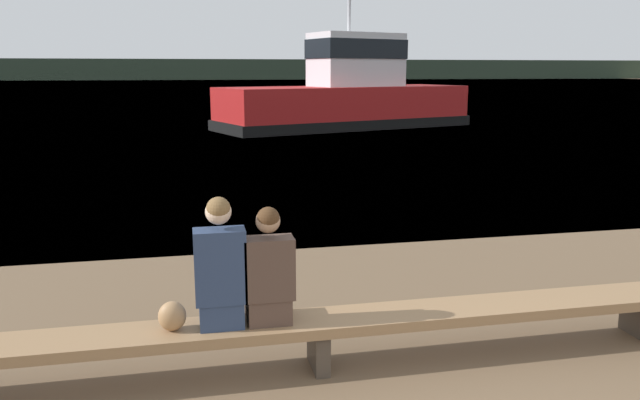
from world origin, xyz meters
name	(u,v)px	position (x,y,z in m)	size (l,w,h in m)	color
water_surface	(194,82)	(0.00, 126.24, 0.00)	(240.00, 240.00, 0.00)	teal
far_shoreline	(191,69)	(0.00, 163.65, 2.53)	(600.00, 12.00, 5.06)	#2D3D2D
bench_main	(318,327)	(-0.63, 2.74, 0.36)	(6.72, 0.48, 0.44)	#8E6B47
person_left	(220,271)	(-1.42, 2.74, 0.90)	(0.40, 0.37, 1.06)	navy
person_right	(269,274)	(-1.04, 2.74, 0.85)	(0.40, 0.37, 0.96)	#4C382D
shopping_bag	(172,316)	(-1.80, 2.73, 0.56)	(0.22, 0.17, 0.24)	#9E754C
tugboat_red	(348,98)	(5.15, 24.18, 1.24)	(11.62, 6.85, 6.03)	#A81919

